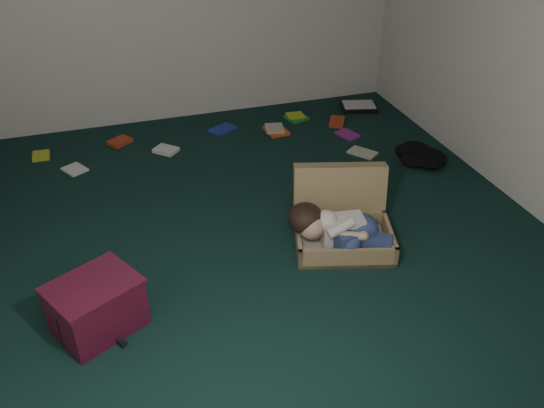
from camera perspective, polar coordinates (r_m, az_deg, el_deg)
floor at (r=4.14m, az=-0.64°, el=-3.02°), size 4.50×4.50×0.00m
wall_front at (r=1.78m, az=21.56°, el=-8.82°), size 4.50×0.00×4.50m
wall_right at (r=4.53m, az=25.15°, el=15.45°), size 0.00×4.50×4.50m
suitcase at (r=4.07m, az=6.92°, el=-1.57°), size 0.81×0.80×0.48m
person at (r=3.90m, az=6.63°, el=-2.44°), size 0.67×0.48×0.30m
maroon_bin at (r=3.46m, az=-17.01°, el=-9.66°), size 0.60×0.56×0.33m
backpack at (r=3.50m, az=-17.93°, el=-10.37°), size 0.39×0.31×0.23m
clothing_pile at (r=5.27m, az=15.10°, el=4.97°), size 0.51×0.47×0.13m
paper_tray at (r=6.20m, az=8.59°, el=9.53°), size 0.42×0.35×0.05m
book_scatter at (r=5.40m, az=-3.19°, el=6.11°), size 3.03×1.47×0.02m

